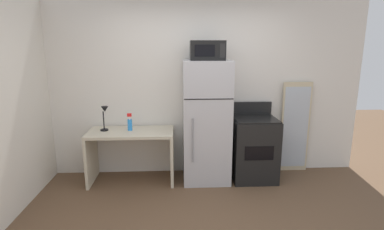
{
  "coord_description": "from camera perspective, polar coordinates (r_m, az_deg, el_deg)",
  "views": [
    {
      "loc": [
        -0.29,
        -2.85,
        1.93
      ],
      "look_at": [
        -0.09,
        1.1,
        1.03
      ],
      "focal_mm": 28.5,
      "sensor_mm": 36.0,
      "label": 1
    }
  ],
  "objects": [
    {
      "name": "wall_back_white",
      "position": [
        4.6,
        0.72,
        5.01
      ],
      "size": [
        5.0,
        0.1,
        2.6
      ],
      "primitive_type": "cube",
      "color": "silver",
      "rests_on": "ground"
    },
    {
      "name": "leaning_mirror",
      "position": [
        4.95,
        18.73,
        -2.2
      ],
      "size": [
        0.44,
        0.03,
        1.4
      ],
      "color": "#C6B793",
      "rests_on": "ground"
    },
    {
      "name": "refrigerator",
      "position": [
        4.34,
        2.71,
        -1.31
      ],
      "size": [
        0.66,
        0.62,
        1.74
      ],
      "color": "#B7B7BC",
      "rests_on": "ground"
    },
    {
      "name": "spray_bottle",
      "position": [
        4.41,
        -11.56,
        -1.59
      ],
      "size": [
        0.06,
        0.06,
        0.25
      ],
      "color": "#2D8CEA",
      "rests_on": "desk"
    },
    {
      "name": "desk",
      "position": [
        4.46,
        -11.26,
        -5.71
      ],
      "size": [
        1.2,
        0.59,
        0.75
      ],
      "color": "beige",
      "rests_on": "ground"
    },
    {
      "name": "oven_range",
      "position": [
        4.57,
        11.46,
        -6.06
      ],
      "size": [
        0.63,
        0.61,
        1.1
      ],
      "color": "black",
      "rests_on": "ground"
    },
    {
      "name": "microwave",
      "position": [
        4.18,
        2.88,
        11.98
      ],
      "size": [
        0.46,
        0.35,
        0.26
      ],
      "color": "black",
      "rests_on": "refrigerator"
    },
    {
      "name": "desk_lamp",
      "position": [
        4.44,
        -16.04,
        0.14
      ],
      "size": [
        0.14,
        0.12,
        0.35
      ],
      "color": "black",
      "rests_on": "desk"
    }
  ]
}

